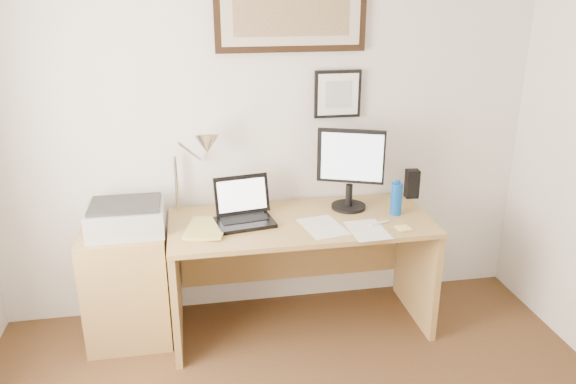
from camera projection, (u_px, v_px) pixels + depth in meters
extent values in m
cube|color=white|center=(267.00, 127.00, 3.57)|extent=(3.50, 0.02, 2.50)
cube|color=#A27E44|center=(128.00, 287.00, 3.43)|extent=(0.50, 0.40, 0.73)
cylinder|color=#0C48A3|center=(396.00, 199.00, 3.48)|extent=(0.07, 0.07, 0.20)
cylinder|color=#0C48A3|center=(398.00, 182.00, 3.44)|extent=(0.04, 0.04, 0.02)
cube|color=black|center=(412.00, 184.00, 3.76)|extent=(0.09, 0.08, 0.19)
cube|color=silver|center=(323.00, 227.00, 3.33)|extent=(0.28, 0.35, 0.00)
cube|color=silver|center=(367.00, 230.00, 3.28)|extent=(0.22, 0.31, 0.00)
cube|color=#FFE678|center=(403.00, 228.00, 3.30)|extent=(0.09, 0.09, 0.01)
cylinder|color=white|center=(379.00, 223.00, 3.36)|extent=(0.14, 0.06, 0.02)
imported|color=#C9BE5E|center=(187.00, 228.00, 3.28)|extent=(0.29, 0.35, 0.02)
cube|color=#A27E44|center=(301.00, 222.00, 3.43)|extent=(1.60, 0.70, 0.03)
cube|color=#A27E44|center=(176.00, 287.00, 3.43)|extent=(0.04, 0.65, 0.72)
cube|color=#A27E44|center=(417.00, 266.00, 3.69)|extent=(0.04, 0.65, 0.72)
cube|color=#A27E44|center=(291.00, 242.00, 3.84)|extent=(1.50, 0.03, 0.55)
cube|color=black|center=(245.00, 222.00, 3.36)|extent=(0.37, 0.29, 0.02)
cube|color=black|center=(244.00, 218.00, 3.39)|extent=(0.30, 0.17, 0.00)
cube|color=black|center=(242.00, 195.00, 3.44)|extent=(0.35, 0.13, 0.23)
cube|color=white|center=(242.00, 195.00, 3.44)|extent=(0.30, 0.10, 0.18)
cylinder|color=black|center=(348.00, 206.00, 3.61)|extent=(0.22, 0.22, 0.02)
cylinder|color=black|center=(349.00, 195.00, 3.58)|extent=(0.04, 0.04, 0.14)
cube|color=black|center=(351.00, 156.00, 3.48)|extent=(0.40, 0.18, 0.34)
cube|color=silver|center=(352.00, 157.00, 3.46)|extent=(0.36, 0.14, 0.30)
cube|color=#ABABAE|center=(127.00, 219.00, 3.30)|extent=(0.44, 0.34, 0.16)
cube|color=#2F2F2F|center=(125.00, 204.00, 3.26)|extent=(0.40, 0.30, 0.02)
cylinder|color=silver|center=(176.00, 184.00, 3.51)|extent=(0.02, 0.02, 0.36)
cylinder|color=silver|center=(191.00, 152.00, 3.39)|extent=(0.15, 0.23, 0.19)
cone|color=silver|center=(207.00, 144.00, 3.33)|extent=(0.16, 0.18, 0.15)
cube|color=black|center=(291.00, 12.00, 3.33)|extent=(0.92, 0.03, 0.47)
cube|color=beige|center=(292.00, 12.00, 3.31)|extent=(0.84, 0.01, 0.39)
cube|color=#776345|center=(292.00, 12.00, 3.31)|extent=(0.70, 0.00, 0.28)
cube|color=black|center=(338.00, 94.00, 3.55)|extent=(0.30, 0.02, 0.30)
cube|color=white|center=(338.00, 94.00, 3.54)|extent=(0.26, 0.00, 0.26)
cube|color=#AAAFB4|center=(338.00, 95.00, 3.53)|extent=(0.17, 0.00, 0.17)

